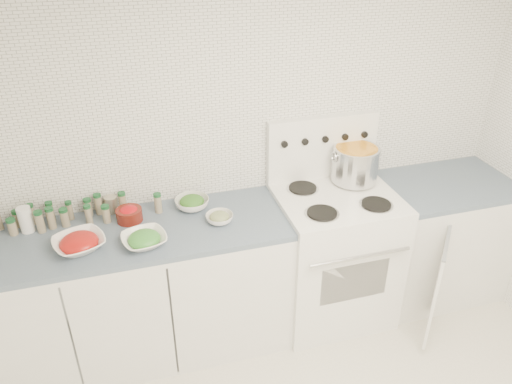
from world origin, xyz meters
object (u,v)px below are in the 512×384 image
at_px(bowl_tomato, 79,243).
at_px(bowl_snowpea, 144,239).
at_px(stove, 332,252).
at_px(stock_pot, 355,162).

xyz_separation_m(bowl_tomato, bowl_snowpea, (0.34, -0.06, -0.00)).
bearing_deg(bowl_tomato, stove, 3.02).
height_order(bowl_tomato, bowl_snowpea, bowl_tomato).
xyz_separation_m(stove, bowl_tomato, (-1.57, -0.08, 0.44)).
xyz_separation_m(stock_pot, bowl_tomato, (-1.75, -0.23, -0.13)).
bearing_deg(bowl_snowpea, stock_pot, 11.82).
height_order(stove, bowl_snowpea, stove).
bearing_deg(bowl_snowpea, stove, 6.65).
height_order(stock_pot, bowl_tomato, stock_pot).
bearing_deg(bowl_tomato, stock_pot, 7.63).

